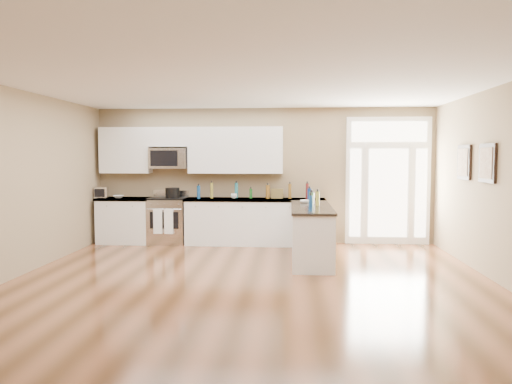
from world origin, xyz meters
TOP-DOWN VIEW (x-y plane):
  - ground at (0.00, 0.00)m, footprint 8.00×8.00m
  - room_shell at (0.00, 0.00)m, footprint 8.00×8.00m
  - back_cabinet_left at (-2.87, 3.69)m, footprint 1.10×0.66m
  - back_cabinet_right at (-0.16, 3.69)m, footprint 2.85×0.66m
  - peninsula_cabinet at (0.93, 2.24)m, footprint 0.69×2.32m
  - upper_cabinet_left at (-2.88, 3.83)m, footprint 1.04×0.33m
  - upper_cabinet_right at (-0.57, 3.83)m, footprint 1.94×0.33m
  - upper_cabinet_short at (-1.95, 3.83)m, footprint 0.82×0.33m
  - microwave at (-1.95, 3.80)m, footprint 0.78×0.41m
  - entry_door at (2.55, 3.95)m, footprint 1.70×0.10m
  - wall_art_near at (3.47, 2.20)m, footprint 0.05×0.58m
  - wall_art_far at (3.47, 1.20)m, footprint 0.05×0.58m
  - kitchen_range at (-1.97, 3.69)m, footprint 0.76×0.68m
  - stockpot at (-1.86, 3.65)m, footprint 0.33×0.33m
  - toaster_oven at (-3.35, 3.66)m, footprint 0.28×0.24m
  - cardboard_box at (0.29, 3.82)m, footprint 0.25×0.19m
  - bowl_left at (-2.99, 3.65)m, footprint 0.25×0.25m
  - bowl_peninsula at (0.83, 2.80)m, footprint 0.23×0.23m
  - cup_counter at (-0.60, 3.72)m, footprint 0.14×0.14m
  - counter_bottles at (0.32, 3.04)m, footprint 2.41×2.45m

SIDE VIEW (x-z plane):
  - ground at x=0.00m, z-range 0.00..0.00m
  - peninsula_cabinet at x=0.93m, z-range -0.04..0.90m
  - back_cabinet_right at x=-0.16m, z-range -0.03..0.91m
  - back_cabinet_left at x=-2.87m, z-range -0.03..0.91m
  - kitchen_range at x=-1.97m, z-range -0.06..1.02m
  - bowl_left at x=-2.99m, z-range 0.94..0.99m
  - bowl_peninsula at x=0.83m, z-range 0.94..1.00m
  - cup_counter at x=-0.60m, z-range 0.94..1.04m
  - cardboard_box at x=0.29m, z-range 0.94..1.14m
  - toaster_oven at x=-3.35m, z-range 0.94..1.16m
  - stockpot at x=-1.86m, z-range 0.95..1.17m
  - counter_bottles at x=0.32m, z-range 0.91..1.23m
  - entry_door at x=2.55m, z-range 0.00..2.60m
  - wall_art_near at x=3.47m, z-range 1.41..1.99m
  - wall_art_far at x=3.47m, z-range 1.41..1.99m
  - room_shell at x=0.00m, z-range -2.29..5.71m
  - microwave at x=-1.95m, z-range 1.55..1.97m
  - upper_cabinet_left at x=-2.88m, z-range 1.45..2.40m
  - upper_cabinet_right at x=-0.57m, z-range 1.45..2.40m
  - upper_cabinet_short at x=-1.95m, z-range 2.00..2.40m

